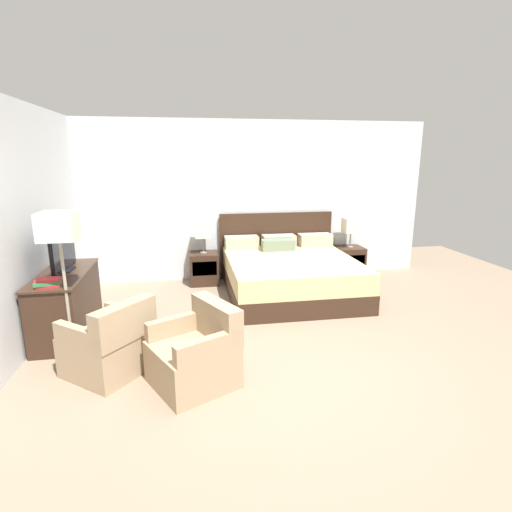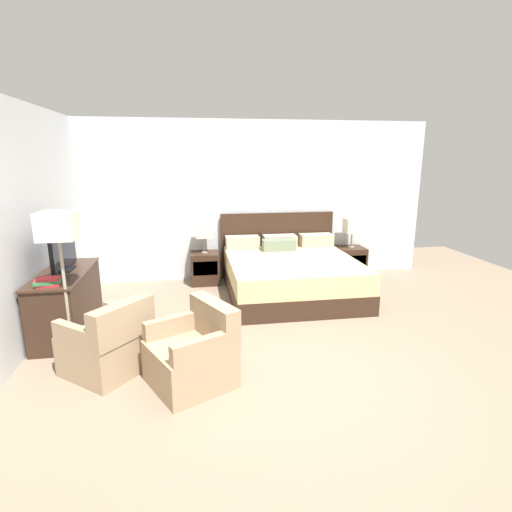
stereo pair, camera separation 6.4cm
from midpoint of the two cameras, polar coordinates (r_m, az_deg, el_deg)
ground_plane at (r=4.09m, az=4.89°, el=-16.62°), size 10.13×10.13×0.00m
wall_back at (r=6.91m, az=-1.74°, el=7.85°), size 6.53×0.06×2.68m
wall_left at (r=5.18m, az=-29.53°, el=3.99°), size 0.06×5.18×2.68m
bed at (r=6.20m, az=5.18°, el=-2.55°), size 1.98×2.09×1.14m
nightstand_left at (r=6.75m, az=-7.03°, el=-1.72°), size 0.46×0.44×0.53m
nightstand_right at (r=7.30m, az=13.56°, el=-0.82°), size 0.46×0.44×0.53m
table_lamp_left at (r=6.61m, az=-7.20°, el=3.70°), size 0.26×0.26×0.52m
table_lamp_right at (r=7.17m, az=13.85°, el=4.20°), size 0.26×0.26×0.52m
dresser at (r=5.31m, az=-25.10°, el=-5.93°), size 0.52×1.36×0.76m
tv at (r=5.23m, az=-25.50°, el=0.61°), size 0.18×0.86×0.48m
book_red_cover at (r=4.73m, az=-27.16°, el=-3.63°), size 0.25×0.20×0.03m
book_blue_cover at (r=4.72m, az=-27.33°, el=-3.27°), size 0.29×0.23×0.04m
book_small_top at (r=4.71m, az=-27.31°, el=-2.92°), size 0.23×0.15×0.02m
armchair_by_window at (r=4.25m, az=-19.86°, el=-11.85°), size 0.97×0.96×0.76m
armchair_companion at (r=3.88m, az=-8.36°, el=-13.73°), size 0.92×0.92×0.76m
floor_lamp at (r=4.41m, az=-25.99°, el=2.60°), size 0.34×0.34×1.56m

